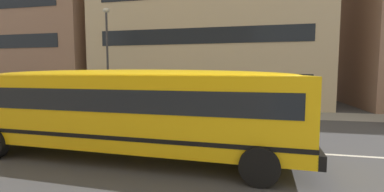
# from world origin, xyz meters

# --- Properties ---
(ground_plane) EXTENTS (400.00, 400.00, 0.00)m
(ground_plane) POSITION_xyz_m (0.00, 0.00, 0.00)
(ground_plane) COLOR #424244
(sidewalk_far) EXTENTS (120.00, 3.00, 0.01)m
(sidewalk_far) POSITION_xyz_m (0.00, 8.07, 0.01)
(sidewalk_far) COLOR gray
(sidewalk_far) RESTS_ON ground_plane
(lane_centreline) EXTENTS (110.00, 0.16, 0.01)m
(lane_centreline) POSITION_xyz_m (0.00, 0.00, 0.00)
(lane_centreline) COLOR silver
(lane_centreline) RESTS_ON ground_plane
(school_bus) EXTENTS (12.07, 3.14, 2.68)m
(school_bus) POSITION_xyz_m (2.07, -1.61, 1.59)
(school_bus) COLOR yellow
(school_bus) RESTS_ON ground_plane
(street_lamp) EXTENTS (0.44, 0.44, 6.80)m
(street_lamp) POSITION_xyz_m (-3.53, 7.37, 4.31)
(street_lamp) COLOR #38383D
(street_lamp) RESTS_ON ground_plane
(apartment_block_far_left) EXTENTS (17.96, 11.11, 16.50)m
(apartment_block_far_left) POSITION_xyz_m (-16.60, 15.10, 8.25)
(apartment_block_far_left) COLOR #93705B
(apartment_block_far_left) RESTS_ON ground_plane
(apartment_block_far_centre) EXTENTS (17.80, 13.24, 13.30)m
(apartment_block_far_centre) POSITION_xyz_m (2.31, 16.16, 6.65)
(apartment_block_far_centre) COLOR #C6B28E
(apartment_block_far_centre) RESTS_ON ground_plane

